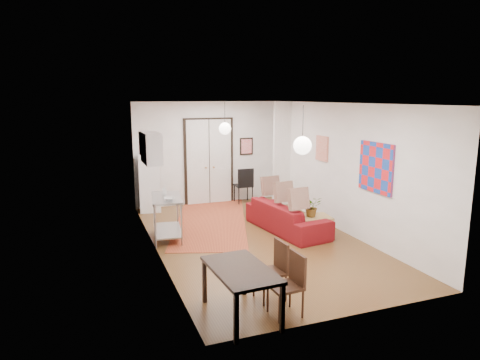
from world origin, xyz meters
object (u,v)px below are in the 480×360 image
object	(u,v)px
coffee_table	(307,219)
dining_chair_far	(283,278)
fridge	(149,183)
dining_chair_near	(267,265)
black_side_chair	(242,181)
dining_table	(241,274)
kitchen_counter	(167,212)
sofa	(287,217)

from	to	relation	value
coffee_table	dining_chair_far	world-z (taller)	dining_chair_far
fridge	dining_chair_near	world-z (taller)	fridge
fridge	black_side_chair	xyz separation A→B (m)	(2.68, 0.10, -0.15)
dining_table	dining_chair_near	size ratio (longest dim) A/B	1.50
dining_table	black_side_chair	distance (m)	6.66
coffee_table	kitchen_counter	world-z (taller)	kitchen_counter
black_side_chair	dining_table	bearing A→B (deg)	70.57
sofa	dining_chair_near	size ratio (longest dim) A/B	2.56
dining_chair_near	coffee_table	bearing A→B (deg)	136.09
dining_table	sofa	bearing A→B (deg)	54.31
sofa	black_side_chair	bearing A→B (deg)	-8.19
kitchen_counter	sofa	bearing A→B (deg)	-0.83
sofa	kitchen_counter	size ratio (longest dim) A/B	1.78
coffee_table	dining_chair_near	world-z (taller)	dining_chair_near
black_side_chair	dining_chair_far	bearing A→B (deg)	75.75
dining_table	coffee_table	bearing A→B (deg)	46.75
sofa	dining_chair_far	world-z (taller)	dining_chair_far
coffee_table	dining_chair_far	distance (m)	3.47
coffee_table	dining_table	size ratio (longest dim) A/B	0.81
kitchen_counter	black_side_chair	world-z (taller)	black_side_chair
sofa	black_side_chair	world-z (taller)	black_side_chair
coffee_table	dining_table	world-z (taller)	dining_table
coffee_table	kitchen_counter	size ratio (longest dim) A/B	0.84
fridge	dining_chair_near	bearing A→B (deg)	-74.15
sofa	kitchen_counter	world-z (taller)	kitchen_counter
dining_table	dining_chair_near	world-z (taller)	dining_chair_near
fridge	dining_chair_far	distance (m)	6.28
dining_table	black_side_chair	world-z (taller)	black_side_chair
kitchen_counter	black_side_chair	distance (m)	3.68
fridge	dining_chair_far	bearing A→B (deg)	-74.91
coffee_table	kitchen_counter	xyz separation A→B (m)	(-2.90, 0.95, 0.21)
dining_chair_far	kitchen_counter	bearing A→B (deg)	-169.70
dining_chair_far	coffee_table	bearing A→B (deg)	141.76
kitchen_counter	fridge	xyz separation A→B (m)	(-0.00, 2.42, 0.16)
coffee_table	black_side_chair	xyz separation A→B (m)	(-0.22, 3.47, 0.21)
dining_chair_near	fridge	bearing A→B (deg)	-174.13
kitchen_counter	fridge	bearing A→B (deg)	98.00
fridge	coffee_table	bearing A→B (deg)	-42.60
coffee_table	black_side_chair	size ratio (longest dim) A/B	1.05
coffee_table	black_side_chair	world-z (taller)	black_side_chair
dining_table	dining_chair_far	size ratio (longest dim) A/B	1.50
coffee_table	dining_chair_far	size ratio (longest dim) A/B	1.21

